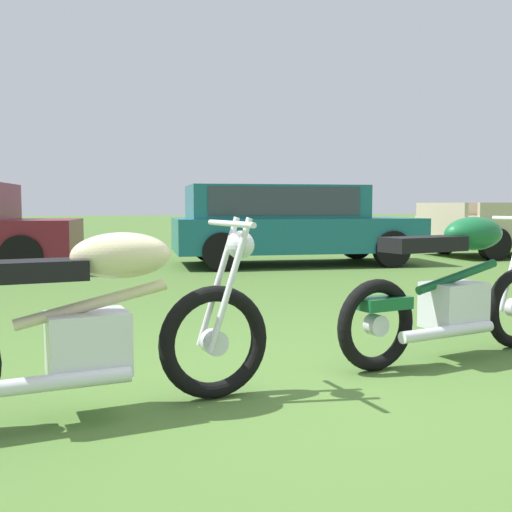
# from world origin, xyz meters

# --- Properties ---
(ground_plane) EXTENTS (120.00, 120.00, 0.00)m
(ground_plane) POSITION_xyz_m (0.00, 0.00, 0.00)
(ground_plane) COLOR #476B2D
(motorcycle_cream) EXTENTS (2.05, 0.64, 1.02)m
(motorcycle_cream) POSITION_xyz_m (-1.25, 0.02, 0.48)
(motorcycle_cream) COLOR black
(motorcycle_cream) RESTS_ON ground
(motorcycle_green) EXTENTS (1.96, 0.70, 1.02)m
(motorcycle_green) POSITION_xyz_m (1.29, 0.32, 0.50)
(motorcycle_green) COLOR black
(motorcycle_green) RESTS_ON ground
(car_teal) EXTENTS (4.64, 2.56, 1.43)m
(car_teal) POSITION_xyz_m (2.92, 6.96, 0.84)
(car_teal) COLOR #19606B
(car_teal) RESTS_ON ground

